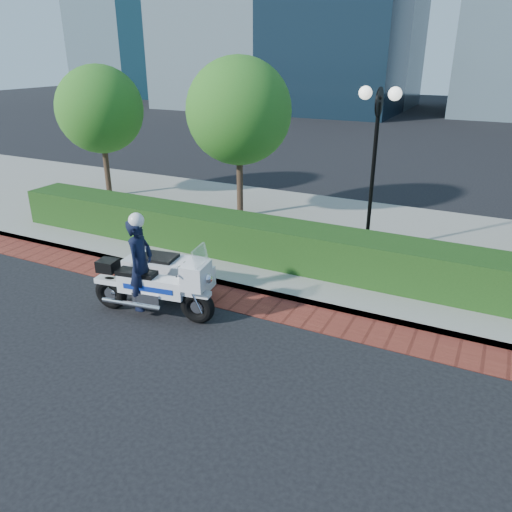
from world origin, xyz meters
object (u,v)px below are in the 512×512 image
at_px(tree_a, 100,110).
at_px(tree_b, 239,111).
at_px(police_motorcycle, 156,274).
at_px(lamppost, 375,146).

xyz_separation_m(tree_a, tree_b, (5.50, 0.00, 0.21)).
bearing_deg(tree_a, police_motorcycle, -41.76).
xyz_separation_m(tree_b, police_motorcycle, (1.21, -5.99, -2.67)).
bearing_deg(tree_b, lamppost, -16.11).
bearing_deg(police_motorcycle, tree_a, 129.49).
bearing_deg(tree_a, tree_b, 0.00).
distance_m(lamppost, police_motorcycle, 6.14).
height_order(tree_a, police_motorcycle, tree_a).
bearing_deg(tree_b, police_motorcycle, -78.57).
relative_size(tree_a, tree_b, 0.94).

